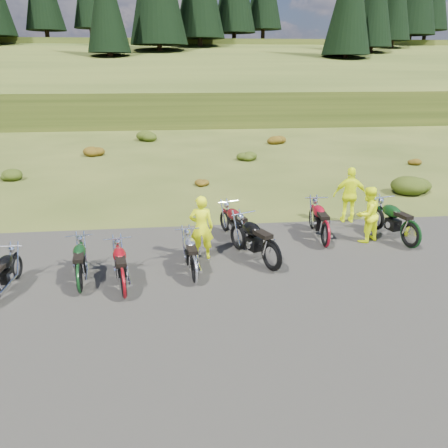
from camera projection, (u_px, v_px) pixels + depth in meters
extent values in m
plane|color=#324216|center=(240.00, 281.00, 10.70)|extent=(300.00, 300.00, 0.00)
cube|color=black|center=(254.00, 326.00, 8.83)|extent=(20.00, 12.00, 0.04)
cube|color=#2E4015|center=(178.00, 87.00, 113.50)|extent=(300.00, 90.00, 9.17)
cylinder|color=black|center=(48.00, 37.00, 69.74)|extent=(0.70, 0.70, 2.20)
cylinder|color=black|center=(92.00, 34.00, 75.71)|extent=(0.70, 0.70, 2.20)
cylinder|color=black|center=(111.00, 60.00, 54.54)|extent=(0.70, 0.70, 2.20)
cylinder|color=black|center=(160.00, 52.00, 60.38)|extent=(0.70, 0.70, 2.20)
cylinder|color=black|center=(200.00, 45.00, 66.22)|extent=(0.70, 0.70, 2.20)
cylinder|color=black|center=(234.00, 39.00, 72.05)|extent=(0.70, 0.70, 2.20)
cylinder|color=black|center=(263.00, 35.00, 77.96)|extent=(0.70, 0.70, 2.20)
cylinder|color=black|center=(344.00, 62.00, 56.85)|extent=(0.70, 0.70, 2.20)
cylinder|color=black|center=(370.00, 54.00, 62.69)|extent=(0.70, 0.70, 2.20)
cylinder|color=black|center=(391.00, 47.00, 68.53)|extent=(0.70, 0.70, 2.20)
cylinder|color=black|center=(409.00, 41.00, 74.36)|extent=(0.70, 0.70, 2.20)
cylinder|color=black|center=(424.00, 36.00, 80.20)|extent=(0.70, 0.70, 2.20)
ellipsoid|color=#24360D|center=(10.00, 173.00, 20.19)|extent=(1.03, 1.03, 0.61)
ellipsoid|color=#5B310B|center=(93.00, 150.00, 25.43)|extent=(1.30, 1.30, 0.77)
ellipsoid|color=#24360D|center=(148.00, 134.00, 30.66)|extent=(1.56, 1.56, 0.92)
ellipsoid|color=#5B310B|center=(200.00, 181.00, 19.18)|extent=(0.77, 0.77, 0.45)
ellipsoid|color=#24360D|center=(246.00, 155.00, 24.41)|extent=(1.03, 1.03, 0.61)
ellipsoid|color=#5B310B|center=(276.00, 138.00, 29.65)|extent=(1.30, 1.30, 0.77)
ellipsoid|color=#24360D|center=(413.00, 182.00, 18.06)|extent=(1.56, 1.56, 0.92)
ellipsoid|color=#5B310B|center=(412.00, 160.00, 23.40)|extent=(0.77, 0.77, 0.45)
imported|color=#E0F10C|center=(201.00, 228.00, 11.66)|extent=(0.68, 0.49, 1.76)
imported|color=#E0F10C|center=(367.00, 215.00, 12.82)|extent=(1.01, 0.92, 1.67)
imported|color=#E0F10C|center=(350.00, 196.00, 14.42)|extent=(1.15, 0.63, 1.86)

